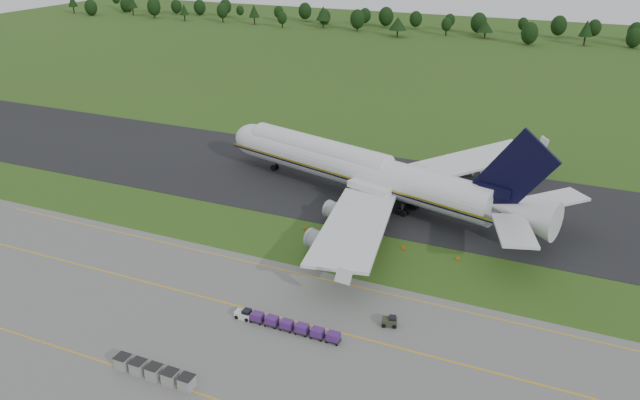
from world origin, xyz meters
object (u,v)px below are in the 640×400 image
at_px(baggage_train, 285,324).
at_px(edge_markers, 378,243).
at_px(aircraft, 363,170).
at_px(uld_row, 154,372).
at_px(utility_cart, 389,322).

distance_m(baggage_train, edge_markers, 29.04).
bearing_deg(baggage_train, aircraft, 96.88).
height_order(uld_row, edge_markers, uld_row).
distance_m(baggage_train, utility_cart, 14.55).
height_order(aircraft, uld_row, aircraft).
bearing_deg(edge_markers, baggage_train, -97.42).
distance_m(uld_row, edge_markers, 46.45).
xyz_separation_m(aircraft, edge_markers, (9.39, -18.01, -5.79)).
height_order(utility_cart, uld_row, uld_row).
xyz_separation_m(baggage_train, edge_markers, (3.75, 28.79, -0.54)).
height_order(baggage_train, utility_cart, baggage_train).
relative_size(utility_cart, uld_row, 0.21).
bearing_deg(baggage_train, edge_markers, 82.58).
relative_size(aircraft, uld_row, 6.67).
relative_size(baggage_train, edge_markers, 0.55).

